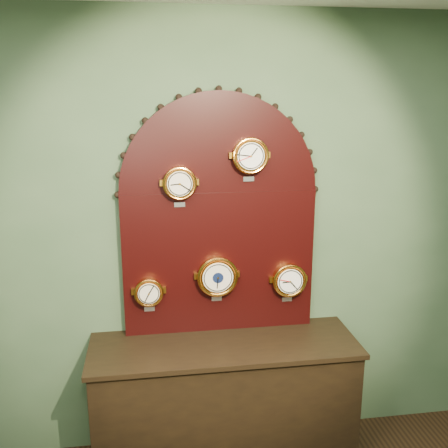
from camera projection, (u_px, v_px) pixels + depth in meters
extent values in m
plane|color=#405B3E|center=(218.00, 242.00, 3.25)|extent=(4.00, 0.00, 4.00)
cube|color=black|center=(224.00, 405.00, 3.25)|extent=(1.60, 0.50, 0.80)
cube|color=black|center=(219.00, 262.00, 3.24)|extent=(1.20, 0.06, 0.90)
cylinder|color=black|center=(219.00, 192.00, 3.12)|extent=(1.20, 0.06, 1.20)
cylinder|color=orange|center=(179.00, 183.00, 3.01)|extent=(0.18, 0.08, 0.18)
torus|color=orange|center=(180.00, 184.00, 2.98)|extent=(0.20, 0.02, 0.20)
cylinder|color=beige|center=(180.00, 184.00, 2.98)|extent=(0.15, 0.01, 0.15)
cube|color=#B7B7BE|center=(180.00, 205.00, 3.07)|extent=(0.07, 0.01, 0.03)
cylinder|color=orange|center=(250.00, 155.00, 3.04)|extent=(0.20, 0.08, 0.20)
torus|color=orange|center=(251.00, 156.00, 3.00)|extent=(0.22, 0.02, 0.22)
cylinder|color=white|center=(251.00, 156.00, 3.00)|extent=(0.16, 0.01, 0.16)
cube|color=#B7B7BE|center=(249.00, 179.00, 3.09)|extent=(0.07, 0.01, 0.03)
cylinder|color=orange|center=(149.00, 291.00, 3.15)|extent=(0.17, 0.08, 0.17)
torus|color=orange|center=(149.00, 293.00, 3.12)|extent=(0.18, 0.02, 0.18)
cylinder|color=beige|center=(149.00, 294.00, 3.12)|extent=(0.13, 0.01, 0.13)
cube|color=#B7B7BE|center=(150.00, 309.00, 3.21)|extent=(0.07, 0.01, 0.03)
cylinder|color=orange|center=(217.00, 276.00, 3.19)|extent=(0.24, 0.08, 0.24)
torus|color=orange|center=(218.00, 277.00, 3.16)|extent=(0.26, 0.02, 0.26)
cylinder|color=beige|center=(218.00, 278.00, 3.16)|extent=(0.19, 0.01, 0.19)
cube|color=#B7B7BE|center=(217.00, 299.00, 3.26)|extent=(0.07, 0.01, 0.03)
cylinder|color=#0C1636|center=(218.00, 278.00, 3.15)|extent=(0.07, 0.00, 0.07)
cylinder|color=orange|center=(289.00, 279.00, 3.27)|extent=(0.20, 0.08, 0.20)
torus|color=orange|center=(290.00, 281.00, 3.24)|extent=(0.22, 0.02, 0.22)
cylinder|color=white|center=(290.00, 281.00, 3.24)|extent=(0.16, 0.01, 0.16)
cube|color=#B7B7BE|center=(287.00, 299.00, 3.33)|extent=(0.06, 0.01, 0.03)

